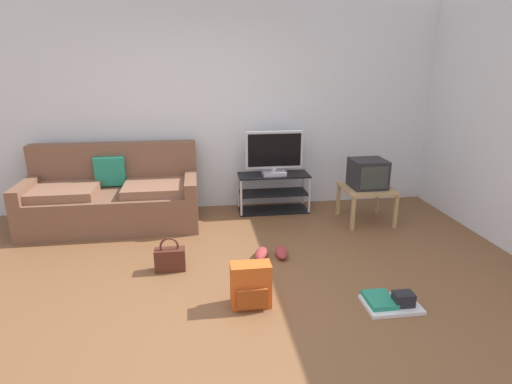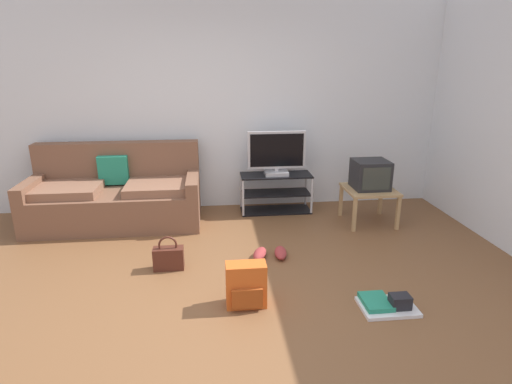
{
  "view_description": "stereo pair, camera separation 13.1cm",
  "coord_description": "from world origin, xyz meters",
  "px_view_note": "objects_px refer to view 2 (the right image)",
  "views": [
    {
      "loc": [
        -0.19,
        -3.14,
        1.94
      ],
      "look_at": [
        0.41,
        1.11,
        0.59
      ],
      "focal_mm": 29.58,
      "sensor_mm": 36.0,
      "label": 1
    },
    {
      "loc": [
        -0.06,
        -3.15,
        1.94
      ],
      "look_at": [
        0.41,
        1.11,
        0.59
      ],
      "focal_mm": 29.58,
      "sensor_mm": 36.0,
      "label": 2
    }
  ],
  "objects_px": {
    "flat_tv": "(277,154)",
    "side_table": "(369,193)",
    "backpack": "(246,285)",
    "floor_tray": "(387,304)",
    "couch": "(116,196)",
    "handbag": "(169,257)",
    "tv_stand": "(276,193)",
    "sneakers_pair": "(270,253)",
    "crt_tv": "(370,174)"
  },
  "relations": [
    {
      "from": "flat_tv",
      "to": "backpack",
      "type": "bearing_deg",
      "value": -104.96
    },
    {
      "from": "tv_stand",
      "to": "floor_tray",
      "type": "bearing_deg",
      "value": -77.1
    },
    {
      "from": "backpack",
      "to": "handbag",
      "type": "relative_size",
      "value": 1.1
    },
    {
      "from": "couch",
      "to": "handbag",
      "type": "height_order",
      "value": "couch"
    },
    {
      "from": "floor_tray",
      "to": "handbag",
      "type": "bearing_deg",
      "value": 153.94
    },
    {
      "from": "handbag",
      "to": "floor_tray",
      "type": "bearing_deg",
      "value": -26.06
    },
    {
      "from": "flat_tv",
      "to": "couch",
      "type": "bearing_deg",
      "value": -175.7
    },
    {
      "from": "crt_tv",
      "to": "handbag",
      "type": "distance_m",
      "value": 2.6
    },
    {
      "from": "flat_tv",
      "to": "handbag",
      "type": "bearing_deg",
      "value": -130.73
    },
    {
      "from": "tv_stand",
      "to": "backpack",
      "type": "bearing_deg",
      "value": -104.82
    },
    {
      "from": "side_table",
      "to": "floor_tray",
      "type": "height_order",
      "value": "side_table"
    },
    {
      "from": "couch",
      "to": "backpack",
      "type": "distance_m",
      "value": 2.5
    },
    {
      "from": "backpack",
      "to": "crt_tv",
      "type": "bearing_deg",
      "value": 65.61
    },
    {
      "from": "tv_stand",
      "to": "sneakers_pair",
      "type": "relative_size",
      "value": 2.35
    },
    {
      "from": "backpack",
      "to": "sneakers_pair",
      "type": "bearing_deg",
      "value": 89.2
    },
    {
      "from": "couch",
      "to": "floor_tray",
      "type": "distance_m",
      "value": 3.4
    },
    {
      "from": "crt_tv",
      "to": "tv_stand",
      "type": "bearing_deg",
      "value": 154.34
    },
    {
      "from": "sneakers_pair",
      "to": "floor_tray",
      "type": "relative_size",
      "value": 0.88
    },
    {
      "from": "backpack",
      "to": "side_table",
      "type": "bearing_deg",
      "value": 65.34
    },
    {
      "from": "side_table",
      "to": "floor_tray",
      "type": "bearing_deg",
      "value": -105.68
    },
    {
      "from": "crt_tv",
      "to": "sneakers_pair",
      "type": "distance_m",
      "value": 1.69
    },
    {
      "from": "couch",
      "to": "crt_tv",
      "type": "xyz_separation_m",
      "value": [
        3.08,
        -0.34,
        0.27
      ]
    },
    {
      "from": "flat_tv",
      "to": "handbag",
      "type": "height_order",
      "value": "flat_tv"
    },
    {
      "from": "flat_tv",
      "to": "floor_tray",
      "type": "height_order",
      "value": "flat_tv"
    },
    {
      "from": "couch",
      "to": "floor_tray",
      "type": "height_order",
      "value": "couch"
    },
    {
      "from": "tv_stand",
      "to": "couch",
      "type": "bearing_deg",
      "value": -175.06
    },
    {
      "from": "backpack",
      "to": "floor_tray",
      "type": "relative_size",
      "value": 0.84
    },
    {
      "from": "crt_tv",
      "to": "backpack",
      "type": "xyz_separation_m",
      "value": [
        -1.66,
        -1.7,
        -0.43
      ]
    },
    {
      "from": "flat_tv",
      "to": "side_table",
      "type": "distance_m",
      "value": 1.25
    },
    {
      "from": "tv_stand",
      "to": "backpack",
      "type": "relative_size",
      "value": 2.46
    },
    {
      "from": "backpack",
      "to": "handbag",
      "type": "height_order",
      "value": "backpack"
    },
    {
      "from": "backpack",
      "to": "tv_stand",
      "type": "bearing_deg",
      "value": 95.04
    },
    {
      "from": "tv_stand",
      "to": "floor_tray",
      "type": "distance_m",
      "value": 2.47
    },
    {
      "from": "couch",
      "to": "floor_tray",
      "type": "relative_size",
      "value": 4.53
    },
    {
      "from": "crt_tv",
      "to": "sneakers_pair",
      "type": "relative_size",
      "value": 1.04
    },
    {
      "from": "couch",
      "to": "backpack",
      "type": "relative_size",
      "value": 5.39
    },
    {
      "from": "tv_stand",
      "to": "flat_tv",
      "type": "relative_size",
      "value": 1.24
    },
    {
      "from": "flat_tv",
      "to": "backpack",
      "type": "distance_m",
      "value": 2.35
    },
    {
      "from": "tv_stand",
      "to": "sneakers_pair",
      "type": "bearing_deg",
      "value": -101.02
    },
    {
      "from": "crt_tv",
      "to": "handbag",
      "type": "relative_size",
      "value": 1.2
    },
    {
      "from": "crt_tv",
      "to": "floor_tray",
      "type": "distance_m",
      "value": 2.03
    },
    {
      "from": "backpack",
      "to": "sneakers_pair",
      "type": "xyz_separation_m",
      "value": [
        0.32,
        0.85,
        -0.14
      ]
    },
    {
      "from": "backpack",
      "to": "handbag",
      "type": "distance_m",
      "value": 0.99
    },
    {
      "from": "tv_stand",
      "to": "crt_tv",
      "type": "xyz_separation_m",
      "value": [
        1.07,
        -0.52,
        0.36
      ]
    },
    {
      "from": "side_table",
      "to": "crt_tv",
      "type": "distance_m",
      "value": 0.23
    },
    {
      "from": "flat_tv",
      "to": "backpack",
      "type": "relative_size",
      "value": 1.98
    },
    {
      "from": "side_table",
      "to": "crt_tv",
      "type": "bearing_deg",
      "value": 90.0
    },
    {
      "from": "side_table",
      "to": "backpack",
      "type": "height_order",
      "value": "side_table"
    },
    {
      "from": "couch",
      "to": "sneakers_pair",
      "type": "xyz_separation_m",
      "value": [
        1.74,
        -1.2,
        -0.3
      ]
    },
    {
      "from": "crt_tv",
      "to": "handbag",
      "type": "xyz_separation_m",
      "value": [
        -2.35,
        -0.99,
        -0.49
      ]
    }
  ]
}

